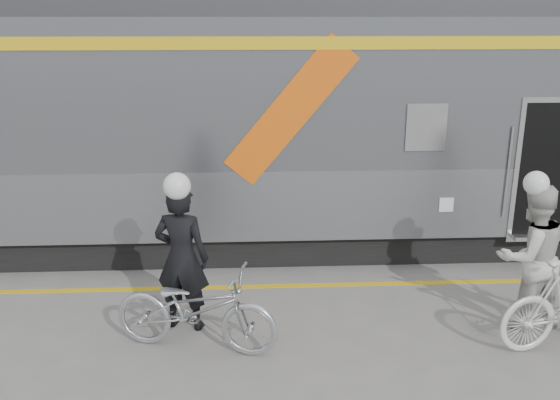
{
  "coord_description": "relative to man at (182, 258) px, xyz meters",
  "views": [
    {
      "loc": [
        -0.76,
        -5.81,
        3.78
      ],
      "look_at": [
        -0.38,
        1.6,
        1.5
      ],
      "focal_mm": 38.0,
      "sensor_mm": 36.0,
      "label": 1
    }
  ],
  "objects": [
    {
      "name": "woman",
      "position": [
        4.34,
        -0.17,
        -0.01
      ],
      "size": [
        1.03,
        0.87,
        1.87
      ],
      "primitive_type": "imported",
      "rotation": [
        0.0,
        0.0,
        3.33
      ],
      "color": "beige",
      "rests_on": "ground"
    },
    {
      "name": "train",
      "position": [
        3.26,
        3.16,
        1.11
      ],
      "size": [
        24.0,
        3.17,
        4.1
      ],
      "color": "black",
      "rests_on": "ground"
    },
    {
      "name": "ground",
      "position": [
        1.63,
        -1.04,
        -0.94
      ],
      "size": [
        90.0,
        90.0,
        0.0
      ],
      "primitive_type": "plane",
      "color": "slate",
      "rests_on": "ground"
    },
    {
      "name": "helmet_man",
      "position": [
        0.0,
        0.0,
        1.1
      ],
      "size": [
        0.33,
        0.33,
        0.33
      ],
      "primitive_type": "sphere",
      "color": "white",
      "rests_on": "man"
    },
    {
      "name": "helmet_woman",
      "position": [
        4.34,
        -0.17,
        1.08
      ],
      "size": [
        0.3,
        0.3,
        0.3
      ],
      "primitive_type": "sphere",
      "color": "white",
      "rests_on": "woman"
    },
    {
      "name": "man",
      "position": [
        0.0,
        0.0,
        0.0
      ],
      "size": [
        0.78,
        0.61,
        1.88
      ],
      "primitive_type": "imported",
      "rotation": [
        0.0,
        0.0,
        2.89
      ],
      "color": "black",
      "rests_on": "ground"
    },
    {
      "name": "bicycle_left",
      "position": [
        0.2,
        -0.55,
        -0.42
      ],
      "size": [
        2.08,
        1.16,
        1.04
      ],
      "primitive_type": "imported",
      "rotation": [
        0.0,
        0.0,
        1.32
      ],
      "color": "#A9ADB1",
      "rests_on": "ground"
    },
    {
      "name": "safety_strip",
      "position": [
        1.63,
        1.11,
        -0.94
      ],
      "size": [
        24.0,
        0.12,
        0.01
      ],
      "primitive_type": "cube",
      "color": "gold",
      "rests_on": "ground"
    }
  ]
}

